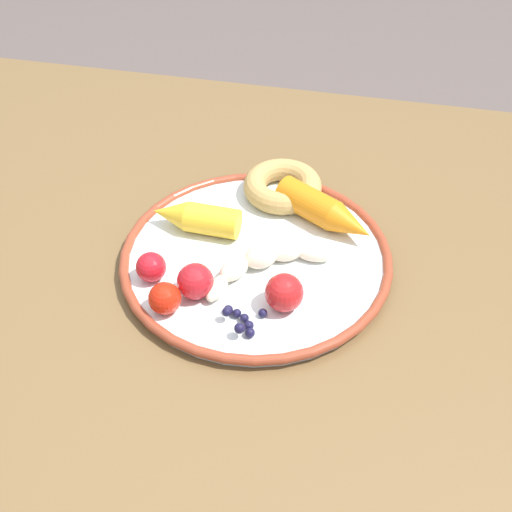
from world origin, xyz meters
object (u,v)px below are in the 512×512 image
at_px(banana, 261,261).
at_px(plate, 256,258).
at_px(donut, 281,186).
at_px(tomato_mid, 195,281).
at_px(tomato_near, 165,298).
at_px(blueberry_pile, 241,320).
at_px(tomato_far, 284,293).
at_px(carrot_yellow, 195,218).
at_px(carrot_orange, 326,212).
at_px(tomato_extra, 151,267).
at_px(dining_table, 258,328).

bearing_deg(banana, plate, -63.47).
xyz_separation_m(donut, tomato_mid, (0.06, 0.20, 0.01)).
bearing_deg(tomato_near, blueberry_pile, 177.40).
bearing_deg(tomato_far, carrot_yellow, -38.89).
height_order(banana, carrot_orange, carrot_orange).
distance_m(plate, carrot_yellow, 0.09).
bearing_deg(tomato_mid, donut, -106.78).
height_order(donut, tomato_extra, tomato_extra).
height_order(dining_table, donut, donut).
xyz_separation_m(plate, banana, (-0.01, 0.02, 0.02)).
height_order(blueberry_pile, tomato_mid, tomato_mid).
bearing_deg(carrot_yellow, tomato_near, 91.85).
relative_size(carrot_orange, tomato_far, 3.17).
bearing_deg(tomato_near, carrot_yellow, -88.15).
height_order(carrot_orange, tomato_extra, carrot_orange).
relative_size(tomato_near, tomato_mid, 0.88).
relative_size(carrot_orange, tomato_extra, 3.90).
xyz_separation_m(banana, carrot_yellow, (0.09, -0.05, 0.01)).
xyz_separation_m(carrot_orange, carrot_yellow, (0.16, 0.04, -0.00)).
distance_m(banana, tomato_extra, 0.13).
bearing_deg(dining_table, carrot_yellow, -35.37).
bearing_deg(tomato_near, tomato_extra, -55.31).
distance_m(carrot_yellow, tomato_mid, 0.11).
bearing_deg(plate, donut, -93.31).
bearing_deg(tomato_mid, dining_table, -145.84).
xyz_separation_m(carrot_yellow, tomato_extra, (0.03, 0.09, -0.00)).
bearing_deg(blueberry_pile, carrot_orange, -109.37).
xyz_separation_m(tomato_mid, tomato_far, (-0.10, -0.00, 0.00)).
xyz_separation_m(carrot_yellow, blueberry_pile, (-0.09, 0.14, -0.01)).
bearing_deg(donut, tomato_extra, 57.64).
bearing_deg(plate, tomato_mid, 55.15).
height_order(dining_table, plate, plate).
bearing_deg(banana, tomato_extra, 18.74).
bearing_deg(tomato_extra, carrot_orange, -142.96).
xyz_separation_m(donut, tomato_extra, (0.12, 0.19, 0.00)).
bearing_deg(tomato_near, dining_table, -140.90).
distance_m(plate, donut, 0.13).
height_order(banana, tomato_mid, tomato_mid).
height_order(carrot_yellow, tomato_near, carrot_yellow).
bearing_deg(blueberry_pile, tomato_near, -2.60).
bearing_deg(carrot_yellow, tomato_extra, 74.40).
height_order(banana, blueberry_pile, banana).
height_order(plate, tomato_far, tomato_far).
relative_size(carrot_orange, tomato_near, 3.76).
xyz_separation_m(blueberry_pile, tomato_extra, (0.12, -0.05, 0.01)).
relative_size(dining_table, carrot_orange, 9.08).
height_order(plate, tomato_extra, tomato_extra).
distance_m(dining_table, tomato_far, 0.13).
distance_m(banana, tomato_far, 0.07).
bearing_deg(tomato_far, tomato_extra, -4.29).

